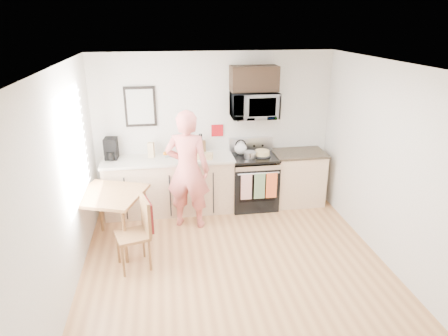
{
  "coord_description": "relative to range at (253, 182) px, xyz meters",
  "views": [
    {
      "loc": [
        -0.83,
        -4.21,
        3.09
      ],
      "look_at": [
        -0.03,
        1.0,
        1.1
      ],
      "focal_mm": 32.0,
      "sensor_mm": 36.0,
      "label": 1
    }
  ],
  "objects": [
    {
      "name": "floor",
      "position": [
        -0.63,
        -1.98,
        -0.44
      ],
      "size": [
        4.6,
        4.6,
        0.0
      ],
      "primitive_type": "plane",
      "color": "#A0683E",
      "rests_on": "ground"
    },
    {
      "name": "back_wall",
      "position": [
        -0.63,
        0.32,
        0.86
      ],
      "size": [
        4.0,
        0.04,
        2.6
      ],
      "primitive_type": "cube",
      "color": "beige",
      "rests_on": "floor"
    },
    {
      "name": "front_wall",
      "position": [
        -0.63,
        -4.28,
        0.86
      ],
      "size": [
        4.0,
        0.04,
        2.6
      ],
      "primitive_type": "cube",
      "color": "beige",
      "rests_on": "floor"
    },
    {
      "name": "left_wall",
      "position": [
        -2.63,
        -1.98,
        0.86
      ],
      "size": [
        0.04,
        4.6,
        2.6
      ],
      "primitive_type": "cube",
      "color": "beige",
      "rests_on": "floor"
    },
    {
      "name": "right_wall",
      "position": [
        1.37,
        -1.98,
        0.86
      ],
      "size": [
        0.04,
        4.6,
        2.6
      ],
      "primitive_type": "cube",
      "color": "beige",
      "rests_on": "floor"
    },
    {
      "name": "ceiling",
      "position": [
        -0.63,
        -1.98,
        2.16
      ],
      "size": [
        4.0,
        4.6,
        0.04
      ],
      "primitive_type": "cube",
      "color": "white",
      "rests_on": "back_wall"
    },
    {
      "name": "window",
      "position": [
        -2.59,
        -1.18,
        1.11
      ],
      "size": [
        0.06,
        1.4,
        1.5
      ],
      "color": "white",
      "rests_on": "left_wall"
    },
    {
      "name": "cabinet_left",
      "position": [
        -1.43,
        0.02,
        0.01
      ],
      "size": [
        2.1,
        0.6,
        0.9
      ],
      "primitive_type": "cube",
      "color": "tan",
      "rests_on": "floor"
    },
    {
      "name": "countertop_left",
      "position": [
        -1.43,
        0.02,
        0.48
      ],
      "size": [
        2.14,
        0.64,
        0.04
      ],
      "primitive_type": "cube",
      "color": "beige",
      "rests_on": "cabinet_left"
    },
    {
      "name": "cabinet_right",
      "position": [
        0.8,
        0.02,
        0.01
      ],
      "size": [
        0.84,
        0.6,
        0.9
      ],
      "primitive_type": "cube",
      "color": "tan",
      "rests_on": "floor"
    },
    {
      "name": "countertop_right",
      "position": [
        0.8,
        0.02,
        0.48
      ],
      "size": [
        0.88,
        0.64,
        0.04
      ],
      "primitive_type": "cube",
      "color": "black",
      "rests_on": "cabinet_right"
    },
    {
      "name": "range",
      "position": [
        0.0,
        0.0,
        0.0
      ],
      "size": [
        0.76,
        0.7,
        1.16
      ],
      "color": "black",
      "rests_on": "floor"
    },
    {
      "name": "microwave",
      "position": [
        -0.0,
        0.1,
        1.32
      ],
      "size": [
        0.76,
        0.51,
        0.42
      ],
      "primitive_type": "imported",
      "color": "silver",
      "rests_on": "back_wall"
    },
    {
      "name": "upper_cabinet",
      "position": [
        -0.0,
        0.15,
        1.74
      ],
      "size": [
        0.76,
        0.35,
        0.4
      ],
      "primitive_type": "cube",
      "color": "black",
      "rests_on": "back_wall"
    },
    {
      "name": "wall_art",
      "position": [
        -1.83,
        0.3,
        1.31
      ],
      "size": [
        0.5,
        0.04,
        0.65
      ],
      "color": "black",
      "rests_on": "back_wall"
    },
    {
      "name": "wall_trivet",
      "position": [
        -0.58,
        0.31,
        0.86
      ],
      "size": [
        0.2,
        0.02,
        0.2
      ],
      "primitive_type": "cube",
      "color": "#A20D16",
      "rests_on": "back_wall"
    },
    {
      "name": "person",
      "position": [
        -1.15,
        -0.53,
        0.49
      ],
      "size": [
        0.78,
        0.62,
        1.86
      ],
      "primitive_type": "imported",
      "rotation": [
        0.0,
        0.0,
        2.85
      ],
      "color": "#B73632",
      "rests_on": "floor"
    },
    {
      "name": "dining_table",
      "position": [
        -2.27,
        -0.99,
        0.29
      ],
      "size": [
        0.98,
        0.98,
        0.82
      ],
      "rotation": [
        0.0,
        0.0,
        -0.35
      ],
      "color": "brown",
      "rests_on": "floor"
    },
    {
      "name": "chair",
      "position": [
        -1.82,
        -1.53,
        0.18
      ],
      "size": [
        0.53,
        0.5,
        0.95
      ],
      "rotation": [
        0.0,
        0.0,
        0.27
      ],
      "color": "brown",
      "rests_on": "floor"
    },
    {
      "name": "knife_block",
      "position": [
        -0.88,
        0.2,
        0.62
      ],
      "size": [
        0.17,
        0.18,
        0.24
      ],
      "primitive_type": "cube",
      "rotation": [
        0.0,
        0.0,
        0.53
      ],
      "color": "brown",
      "rests_on": "countertop_left"
    },
    {
      "name": "utensil_crock",
      "position": [
        -1.1,
        0.24,
        0.65
      ],
      "size": [
        0.12,
        0.12,
        0.37
      ],
      "color": "#A20D16",
      "rests_on": "countertop_left"
    },
    {
      "name": "fruit_bowl",
      "position": [
        -1.43,
        0.14,
        0.54
      ],
      "size": [
        0.24,
        0.24,
        0.09
      ],
      "color": "silver",
      "rests_on": "countertop_left"
    },
    {
      "name": "milk_carton",
      "position": [
        -1.7,
        0.13,
        0.63
      ],
      "size": [
        0.11,
        0.11,
        0.25
      ],
      "primitive_type": "cube",
      "rotation": [
        0.0,
        0.0,
        -0.25
      ],
      "color": "#CEB67C",
      "rests_on": "countertop_left"
    },
    {
      "name": "coffee_maker",
      "position": [
        -2.33,
        0.15,
        0.67
      ],
      "size": [
        0.21,
        0.3,
        0.35
      ],
      "rotation": [
        0.0,
        0.0,
        -0.08
      ],
      "color": "black",
      "rests_on": "countertop_left"
    },
    {
      "name": "bread_bag",
      "position": [
        -0.85,
        -0.08,
        0.55
      ],
      "size": [
        0.29,
        0.2,
        0.1
      ],
      "primitive_type": "cube",
      "rotation": [
        0.0,
        0.0,
        -0.31
      ],
      "color": "tan",
      "rests_on": "countertop_left"
    },
    {
      "name": "cake",
      "position": [
        0.13,
        -0.04,
        0.53
      ],
      "size": [
        0.29,
        0.29,
        0.1
      ],
      "color": "black",
      "rests_on": "range"
    },
    {
      "name": "kettle",
      "position": [
        -0.21,
        0.1,
        0.6
      ],
      "size": [
        0.21,
        0.21,
        0.26
      ],
      "color": "silver",
      "rests_on": "range"
    },
    {
      "name": "pot",
      "position": [
        -0.09,
        -0.1,
        0.54
      ],
      "size": [
        0.2,
        0.34,
        0.1
      ],
      "rotation": [
        0.0,
        0.0,
        -0.21
      ],
      "color": "silver",
      "rests_on": "range"
    }
  ]
}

